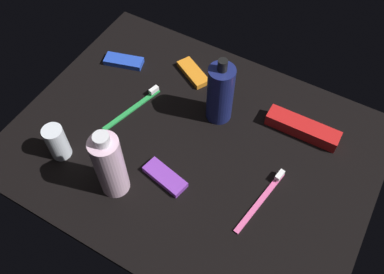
{
  "coord_description": "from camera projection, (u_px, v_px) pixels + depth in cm",
  "views": [
    {
      "loc": [
        26.68,
        -46.58,
        80.48
      ],
      "look_at": [
        0.0,
        0.0,
        3.0
      ],
      "focal_mm": 38.24,
      "sensor_mm": 36.0,
      "label": 1
    }
  ],
  "objects": [
    {
      "name": "ground_plane",
      "position": [
        192.0,
        146.0,
        0.97
      ],
      "size": [
        84.0,
        64.0,
        1.2
      ],
      "primitive_type": "cube",
      "color": "black"
    },
    {
      "name": "lotion_bottle",
      "position": [
        220.0,
        93.0,
        0.95
      ],
      "size": [
        6.28,
        6.28,
        18.69
      ],
      "color": "navy",
      "rests_on": "ground_plane"
    },
    {
      "name": "deodorant_stick",
      "position": [
        57.0,
        142.0,
        0.92
      ],
      "size": [
        4.6,
        4.6,
        9.07
      ],
      "primitive_type": "cylinder",
      "color": "silver",
      "rests_on": "ground_plane"
    },
    {
      "name": "toothbrush_pink",
      "position": [
        263.0,
        197.0,
        0.88
      ],
      "size": [
        4.11,
        17.96,
        2.1
      ],
      "color": "#E55999",
      "rests_on": "ground_plane"
    },
    {
      "name": "bodywash_bottle",
      "position": [
        110.0,
        165.0,
        0.83
      ],
      "size": [
        6.17,
        6.17,
        19.14
      ],
      "color": "silver",
      "rests_on": "ground_plane"
    },
    {
      "name": "toothpaste_box_red",
      "position": [
        302.0,
        128.0,
        0.97
      ],
      "size": [
        17.64,
        4.56,
        3.2
      ],
      "primitive_type": "cube",
      "rotation": [
        0.0,
        0.0,
        0.01
      ],
      "color": "red",
      "rests_on": "ground_plane"
    },
    {
      "name": "snack_bar_purple",
      "position": [
        165.0,
        177.0,
        0.91
      ],
      "size": [
        11.01,
        6.1,
        1.5
      ],
      "primitive_type": "cube",
      "rotation": [
        0.0,
        0.0,
        -0.21
      ],
      "color": "purple",
      "rests_on": "ground_plane"
    },
    {
      "name": "snack_bar_orange",
      "position": [
        193.0,
        73.0,
        1.09
      ],
      "size": [
        11.05,
        8.46,
        1.5
      ],
      "primitive_type": "cube",
      "rotation": [
        0.0,
        0.0,
        -0.5
      ],
      "color": "orange",
      "rests_on": "ground_plane"
    },
    {
      "name": "toothbrush_green",
      "position": [
        135.0,
        106.0,
        1.03
      ],
      "size": [
        5.85,
        17.69,
        2.1
      ],
      "color": "green",
      "rests_on": "ground_plane"
    },
    {
      "name": "snack_bar_blue",
      "position": [
        124.0,
        61.0,
        1.11
      ],
      "size": [
        11.1,
        6.76,
        1.5
      ],
      "primitive_type": "cube",
      "rotation": [
        0.0,
        0.0,
        0.28
      ],
      "color": "blue",
      "rests_on": "ground_plane"
    }
  ]
}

